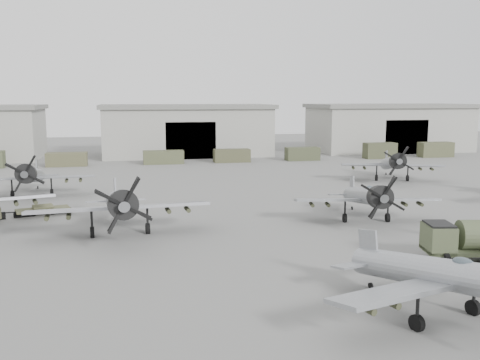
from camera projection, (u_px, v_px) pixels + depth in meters
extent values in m
plane|color=slate|center=(295.00, 259.00, 33.19)|extent=(220.00, 220.00, 0.00)
cube|color=gray|center=(186.00, 132.00, 92.53)|extent=(28.00, 14.00, 8.00)
cube|color=slate|center=(186.00, 107.00, 91.87)|extent=(29.00, 14.80, 0.70)
cube|color=black|center=(191.00, 141.00, 86.11)|extent=(8.12, 0.40, 6.00)
cube|color=gray|center=(388.00, 129.00, 100.25)|extent=(28.00, 14.00, 8.00)
cube|color=slate|center=(389.00, 106.00, 99.59)|extent=(29.00, 14.80, 0.70)
cube|color=black|center=(406.00, 137.00, 93.83)|extent=(8.12, 0.40, 6.00)
cube|color=#4B4A31|center=(67.00, 159.00, 77.58)|extent=(5.75, 2.20, 1.99)
cube|color=#464A30|center=(164.00, 157.00, 80.42)|extent=(6.02, 2.20, 1.98)
cube|color=#42432B|center=(232.00, 156.00, 82.55)|extent=(5.56, 2.20, 2.00)
cube|color=#3B402A|center=(302.00, 154.00, 84.87)|extent=(5.30, 2.20, 2.07)
cube|color=#3C4029|center=(380.00, 151.00, 87.53)|extent=(5.21, 2.20, 2.55)
cube|color=#46492F|center=(436.00, 150.00, 89.60)|extent=(5.71, 2.20, 2.48)
cylinder|color=#999CA1|center=(435.00, 273.00, 24.13)|extent=(4.14, 9.97, 2.94)
cube|color=#999CA1|center=(445.00, 281.00, 23.67)|extent=(11.87, 5.28, 0.53)
cube|color=#999CA1|center=(368.00, 246.00, 27.96)|extent=(0.55, 1.53, 1.88)
ellipsoid|color=#3F4C54|center=(464.00, 264.00, 22.69)|extent=(0.86, 1.24, 0.53)
cylinder|color=black|center=(417.00, 323.00, 22.91)|extent=(0.46, 0.80, 0.75)
cylinder|color=black|center=(473.00, 308.00, 24.57)|extent=(0.46, 0.80, 0.75)
cylinder|color=black|center=(371.00, 285.00, 28.03)|extent=(0.19, 0.32, 0.30)
cylinder|color=gray|center=(119.00, 202.00, 39.19)|extent=(2.37, 11.08, 3.24)
cylinder|color=black|center=(123.00, 205.00, 34.44)|extent=(2.09, 1.78, 2.16)
cube|color=gray|center=(119.00, 208.00, 38.64)|extent=(13.10, 3.24, 0.58)
cube|color=gray|center=(115.00, 189.00, 43.79)|extent=(0.25, 1.73, 2.07)
ellipsoid|color=#3F4C54|center=(120.00, 194.00, 37.47)|extent=(0.71, 1.29, 0.58)
cylinder|color=black|center=(92.00, 232.00, 38.15)|extent=(0.35, 0.85, 0.83)
cylinder|color=black|center=(148.00, 229.00, 39.23)|extent=(0.35, 0.85, 0.83)
cylinder|color=black|center=(116.00, 217.00, 43.85)|extent=(0.15, 0.34, 0.33)
cylinder|color=gray|center=(365.00, 196.00, 43.37)|extent=(3.06, 9.78, 2.86)
cylinder|color=black|center=(380.00, 197.00, 39.03)|extent=(1.96, 1.73, 1.90)
cube|color=gray|center=(366.00, 200.00, 42.87)|extent=(11.60, 4.00, 0.51)
cube|color=gray|center=(352.00, 185.00, 47.59)|extent=(0.38, 1.52, 1.83)
ellipsoid|color=#3F4C54|center=(370.00, 189.00, 41.80)|extent=(0.73, 1.18, 0.51)
cylinder|color=black|center=(345.00, 218.00, 42.86)|extent=(0.38, 0.76, 0.73)
cylinder|color=black|center=(388.00, 218.00, 42.96)|extent=(0.38, 0.76, 0.73)
cylinder|color=black|center=(352.00, 208.00, 47.63)|extent=(0.16, 0.31, 0.29)
cylinder|color=gray|center=(32.00, 175.00, 54.08)|extent=(2.00, 10.44, 3.06)
cylinder|color=black|center=(26.00, 174.00, 49.58)|extent=(1.94, 1.64, 2.04)
cube|color=gray|center=(32.00, 178.00, 53.56)|extent=(12.33, 2.79, 0.55)
cube|color=gray|center=(37.00, 168.00, 58.45)|extent=(0.20, 1.63, 1.95)
ellipsoid|color=#3F4C54|center=(30.00, 168.00, 52.45)|extent=(0.65, 1.20, 0.55)
cylinder|color=black|center=(12.00, 195.00, 53.14)|extent=(0.31, 0.80, 0.78)
cylinder|color=black|center=(52.00, 193.00, 54.08)|extent=(0.31, 0.80, 0.78)
cylinder|color=black|center=(38.00, 187.00, 58.51)|extent=(0.13, 0.32, 0.31)
cylinder|color=gray|center=(392.00, 163.00, 64.51)|extent=(4.68, 10.05, 2.99)
cylinder|color=black|center=(398.00, 161.00, 60.00)|extent=(2.21, 2.02, 1.99)
cube|color=gray|center=(392.00, 165.00, 63.98)|extent=(11.98, 5.91, 0.54)
cube|color=gray|center=(386.00, 157.00, 68.89)|extent=(0.63, 1.54, 1.91)
ellipsoid|color=#3F4C54|center=(394.00, 157.00, 62.88)|extent=(0.92, 1.27, 0.54)
cylinder|color=black|center=(376.00, 178.00, 64.26)|extent=(0.50, 0.81, 0.76)
cylinder|color=black|center=(407.00, 178.00, 63.80)|extent=(0.50, 0.81, 0.76)
cylinder|color=black|center=(386.00, 174.00, 68.93)|extent=(0.21, 0.33, 0.31)
cube|color=#414A30|center=(480.00, 250.00, 32.46)|extent=(7.03, 3.48, 0.24)
cube|color=#414A30|center=(438.00, 238.00, 32.31)|extent=(1.94, 2.47, 1.63)
cube|color=black|center=(439.00, 224.00, 32.18)|extent=(1.79, 2.17, 0.14)
cylinder|color=black|center=(446.00, 260.00, 31.39)|extent=(0.45, 0.90, 0.87)
cylinder|color=black|center=(7.00, 213.00, 43.95)|extent=(1.33, 0.47, 0.09)
cube|color=#48492F|center=(43.00, 209.00, 45.28)|extent=(4.57, 2.74, 0.20)
cylinder|color=black|center=(43.00, 213.00, 45.32)|extent=(1.77, 0.96, 0.50)
cylinder|color=#48492F|center=(43.00, 207.00, 45.24)|extent=(1.62, 0.80, 0.36)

